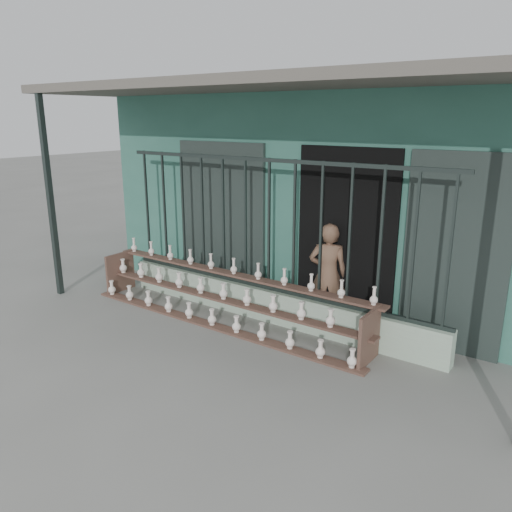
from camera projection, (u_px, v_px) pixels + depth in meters
The scene contains 6 objects.
ground at pixel (208, 354), 6.02m from camera, with size 60.00×60.00×0.00m, color slate.
workshop_building at pixel (361, 183), 8.90m from camera, with size 7.40×6.60×3.21m.
parapet_wall at pixel (268, 304), 6.98m from camera, with size 5.00×0.20×0.45m, color #ACC9AD.
security_fence at pixel (269, 226), 6.67m from camera, with size 5.00×0.04×1.80m.
shelf_rack at pixel (223, 297), 6.89m from camera, with size 4.50×0.68×0.85m.
elderly_woman at pixel (328, 274), 6.73m from camera, with size 0.52×0.34×1.41m, color brown.
Camera 1 is at (3.64, -4.13, 2.77)m, focal length 35.00 mm.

